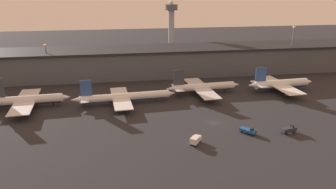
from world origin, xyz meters
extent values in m
plane|color=#26262B|center=(0.00, 0.00, 0.00)|extent=(600.00, 600.00, 0.00)
cube|color=#4C515B|center=(0.00, 78.67, 7.62)|extent=(241.46, 27.60, 15.23)
cube|color=black|center=(0.00, 78.67, 15.83)|extent=(241.46, 29.60, 1.20)
cylinder|color=silver|center=(-76.51, 29.53, 3.81)|extent=(29.16, 5.96, 4.02)
cylinder|color=#333842|center=(-76.51, 29.53, 3.11)|extent=(27.68, 5.26, 3.41)
cone|color=silver|center=(-60.86, 30.59, 3.81)|extent=(5.06, 4.13, 3.81)
cube|color=silver|center=(-77.95, 29.43, 3.31)|extent=(11.21, 36.00, 0.36)
cylinder|color=gray|center=(-77.76, 39.40, 1.96)|extent=(4.56, 2.50, 2.21)
cylinder|color=gray|center=(-76.41, 19.58, 1.96)|extent=(4.56, 2.50, 2.21)
cylinder|color=black|center=(-66.40, 30.22, 0.90)|extent=(0.50, 0.50, 1.81)
cylinder|color=black|center=(-78.06, 31.04, 0.90)|extent=(0.50, 0.50, 1.81)
cylinder|color=black|center=(-77.84, 27.83, 0.90)|extent=(0.50, 0.50, 1.81)
cylinder|color=white|center=(-33.75, 28.16, 3.38)|extent=(41.33, 6.33, 3.56)
cylinder|color=#2D519E|center=(-33.75, 28.16, 2.76)|extent=(39.24, 5.66, 3.02)
cone|color=white|center=(-12.14, 29.62, 3.38)|extent=(4.49, 3.66, 3.38)
cone|color=white|center=(-55.53, 26.68, 3.65)|extent=(5.53, 3.38, 3.02)
cube|color=#2D519E|center=(-51.00, 26.99, 8.81)|extent=(4.99, 0.74, 7.30)
cube|color=white|center=(-51.83, 26.93, 3.91)|extent=(4.33, 11.76, 0.24)
cube|color=white|center=(-35.80, 28.02, 2.93)|extent=(9.97, 32.52, 0.36)
cylinder|color=gray|center=(-35.18, 37.06, 1.71)|extent=(4.04, 2.22, 1.96)
cylinder|color=gray|center=(-33.96, 19.14, 1.71)|extent=(4.04, 2.22, 1.96)
cylinder|color=black|center=(-19.37, 29.13, 0.80)|extent=(0.50, 0.50, 1.60)
cylinder|color=black|center=(-35.90, 29.44, 0.80)|extent=(0.50, 0.50, 1.60)
cylinder|color=black|center=(-35.71, 26.60, 0.80)|extent=(0.50, 0.50, 1.60)
cylinder|color=silver|center=(6.01, 36.32, 3.66)|extent=(31.54, 5.96, 3.85)
cylinder|color=#333842|center=(6.01, 36.32, 2.98)|extent=(29.93, 5.28, 3.27)
cone|color=silver|center=(22.80, 37.46, 3.66)|extent=(4.85, 3.96, 3.66)
cone|color=silver|center=(-10.97, 35.17, 3.94)|extent=(5.98, 3.65, 3.27)
cube|color=#333842|center=(-7.13, 35.43, 9.36)|extent=(5.40, 0.76, 7.57)
cube|color=silver|center=(-7.75, 35.39, 4.23)|extent=(4.71, 13.11, 0.24)
cube|color=silver|center=(4.45, 36.21, 3.17)|extent=(10.86, 36.26, 0.36)
cylinder|color=gray|center=(4.71, 46.27, 1.87)|extent=(4.37, 2.40, 2.12)
cylinder|color=gray|center=(6.06, 26.29, 1.87)|extent=(4.37, 2.40, 2.12)
cylinder|color=black|center=(16.96, 37.06, 0.87)|extent=(0.50, 0.50, 1.73)
cylinder|color=black|center=(4.34, 37.75, 0.87)|extent=(0.50, 0.50, 1.73)
cylinder|color=black|center=(4.55, 34.68, 0.87)|extent=(0.50, 0.50, 1.73)
cylinder|color=white|center=(46.75, 34.44, 4.00)|extent=(29.01, 6.14, 4.21)
cylinder|color=#2D519E|center=(46.75, 34.44, 3.26)|extent=(27.53, 5.41, 3.57)
cone|color=white|center=(62.37, 35.50, 4.00)|extent=(5.30, 4.33, 4.00)
cone|color=white|center=(30.92, 33.37, 4.31)|extent=(6.54, 3.99, 3.57)
cube|color=#2D519E|center=(34.69, 33.62, 9.67)|extent=(5.90, 0.80, 7.14)
cube|color=white|center=(34.11, 33.58, 4.63)|extent=(5.02, 12.48, 0.24)
cube|color=white|center=(45.31, 34.34, 3.47)|extent=(11.53, 34.51, 0.36)
cylinder|color=gray|center=(45.53, 43.89, 2.06)|extent=(4.77, 2.62, 2.31)
cylinder|color=gray|center=(46.82, 24.91, 2.06)|extent=(4.77, 2.62, 2.31)
cylinder|color=black|center=(56.80, 35.12, 0.95)|extent=(0.50, 0.50, 1.89)
cylinder|color=black|center=(45.20, 36.02, 0.95)|extent=(0.50, 0.50, 1.89)
cylinder|color=black|center=(45.43, 32.66, 0.95)|extent=(0.50, 0.50, 1.89)
cube|color=#282D38|center=(25.00, -13.61, 1.43)|extent=(6.18, 3.41, 1.43)
cube|color=black|center=(26.43, -13.30, 2.55)|extent=(1.01, 1.67, 0.80)
cylinder|color=black|center=(26.65, -12.40, 0.45)|extent=(1.00, 0.73, 0.90)
cylinder|color=black|center=(27.00, -14.04, 0.45)|extent=(1.00, 0.73, 0.90)
cylinder|color=black|center=(23.00, -13.19, 0.45)|extent=(1.00, 0.73, 0.90)
cylinder|color=black|center=(23.35, -14.82, 0.45)|extent=(1.00, 0.73, 0.90)
cube|color=white|center=(-10.17, -14.94, 1.50)|extent=(2.87, 2.66, 1.55)
cube|color=silver|center=(-11.78, -17.29, 1.75)|extent=(3.82, 4.05, 2.07)
cylinder|color=black|center=(-11.00, -14.57, 0.45)|extent=(1.00, 1.08, 0.90)
cylinder|color=black|center=(-9.52, -15.58, 0.45)|extent=(1.00, 1.08, 0.90)
cylinder|color=black|center=(-12.91, -17.35, 0.45)|extent=(1.00, 1.08, 0.90)
cylinder|color=black|center=(-11.42, -18.36, 0.45)|extent=(1.00, 1.08, 0.90)
cube|color=#195199|center=(9.99, -11.46, 1.20)|extent=(5.89, 6.23, 0.95)
cube|color=black|center=(10.98, -12.60, 2.07)|extent=(1.81, 1.70, 0.80)
cylinder|color=black|center=(11.99, -12.29, 0.45)|extent=(1.07, 1.10, 0.90)
cylinder|color=black|center=(10.54, -13.55, 0.45)|extent=(1.07, 1.10, 0.90)
cylinder|color=black|center=(9.45, -9.37, 0.45)|extent=(1.07, 1.10, 0.90)
cylinder|color=black|center=(8.00, -10.63, 0.45)|extent=(1.07, 1.10, 0.90)
cylinder|color=slate|center=(-75.34, 72.20, 10.07)|extent=(0.70, 0.70, 20.14)
sphere|color=beige|center=(-75.34, 72.20, 20.74)|extent=(1.80, 1.80, 1.80)
cylinder|color=slate|center=(72.01, 72.20, 13.57)|extent=(0.70, 0.70, 27.15)
sphere|color=beige|center=(72.01, 72.20, 27.75)|extent=(1.80, 1.80, 1.80)
cylinder|color=#99999E|center=(4.75, 126.55, 17.48)|extent=(4.40, 4.40, 34.96)
cylinder|color=#4C515B|center=(4.75, 126.55, 36.96)|extent=(9.00, 9.00, 4.00)
sphere|color=silver|center=(4.75, 126.55, 40.16)|extent=(3.20, 3.20, 3.20)
camera|label=1|loc=(-37.15, -116.13, 52.52)|focal=35.00mm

